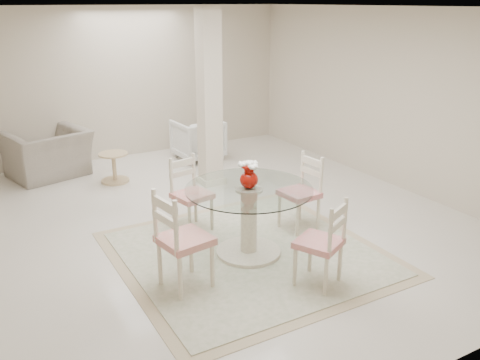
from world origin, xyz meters
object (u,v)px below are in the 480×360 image
dining_table (249,221)px  dining_chair_east (304,187)px  dining_chair_west (178,234)px  side_table (114,169)px  column (209,100)px  red_vase (249,175)px  dining_chair_south (325,237)px  recliner_taupe (48,154)px  dining_chair_north (189,188)px  armchair_white (198,139)px

dining_table → dining_chair_east: bearing=16.8°
dining_chair_west → side_table: size_ratio=2.43×
column → side_table: column is taller
red_vase → dining_chair_west: size_ratio=0.27×
dining_chair_south → recliner_taupe: size_ratio=0.87×
dining_chair_west → side_table: (0.36, 3.51, -0.39)m
dining_table → dining_chair_north: dining_chair_north is taller
dining_chair_east → side_table: (-1.59, 2.92, -0.34)m
red_vase → dining_chair_north: size_ratio=0.30×
dining_chair_north → recliner_taupe: dining_chair_north is taller
dining_chair_east → dining_chair_west: dining_chair_west is taller
dining_chair_west → red_vase: bearing=-82.5°
red_vase → dining_table: bearing=161.6°
red_vase → armchair_white: 3.93m
armchair_white → dining_chair_east: bearing=84.4°
recliner_taupe → side_table: recliner_taupe is taller
armchair_white → side_table: size_ratio=1.68×
dining_table → dining_chair_west: size_ratio=1.21×
armchair_white → side_table: 1.80m
recliner_taupe → side_table: bearing=121.8°
armchair_white → dining_chair_north: bearing=59.5°
armchair_white → recliner_taupe: bearing=-9.7°
dining_table → dining_chair_west: 1.04m
dining_chair_west → dining_chair_south: dining_chair_west is taller
red_vase → side_table: bearing=100.9°
dining_chair_east → dining_chair_west: size_ratio=0.91×
column → dining_chair_east: 2.25m
dining_chair_west → dining_chair_south: size_ratio=1.12×
dining_table → dining_chair_north: 1.03m
dining_chair_south → side_table: bearing=-103.9°
column → side_table: (-1.32, 0.83, -1.13)m
dining_table → armchair_white: 3.88m
armchair_white → side_table: bearing=13.1°
dining_chair_east → side_table: dining_chair_east is taller
dining_chair_west → armchair_white: bearing=-36.8°
dining_chair_south → red_vase: bearing=-98.4°
dining_table → side_table: 3.28m
dining_chair_east → dining_chair_south: (-0.66, -1.26, -0.01)m
recliner_taupe → dining_chair_south: bearing=94.5°
dining_chair_east → recliner_taupe: dining_chair_east is taller
column → dining_chair_west: column is taller
column → dining_chair_west: size_ratio=2.31×
armchair_white → red_vase: bearing=70.1°
red_vase → recliner_taupe: bearing=110.2°
armchair_white → dining_chair_south: bearing=77.0°
dining_chair_east → dining_chair_west: 2.04m
red_vase → dining_chair_east: size_ratio=0.29×
red_vase → side_table: size_ratio=0.65×
dining_chair_north → dining_chair_west: size_ratio=0.90×
dining_table → red_vase: red_vase is taller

